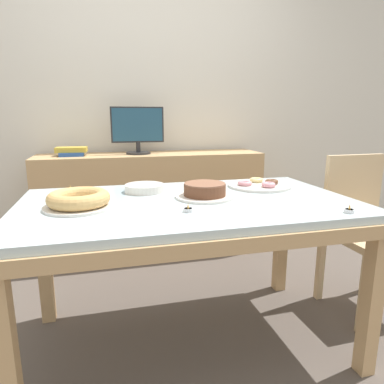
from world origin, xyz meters
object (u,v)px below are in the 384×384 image
computer_monitor (138,131)px  tealight_right_edge (70,190)px  cake_chocolate_round (205,191)px  plate_stack (145,188)px  chair (363,225)px  tealight_centre (70,196)px  cake_golden_bundt (79,200)px  tealight_left_edge (349,211)px  tealight_near_front (188,210)px  pastry_platter (260,185)px  book_stack (72,151)px

computer_monitor → tealight_right_edge: (-0.46, -0.94, -0.27)m
cake_chocolate_round → plate_stack: bearing=142.4°
chair → computer_monitor: 1.78m
plate_stack → tealight_centre: 0.38m
cake_golden_bundt → plate_stack: (0.32, 0.26, -0.02)m
computer_monitor → plate_stack: bearing=-94.1°
tealight_left_edge → tealight_near_front: 0.67m
tealight_centre → tealight_right_edge: size_ratio=1.00×
tealight_near_front → pastry_platter: bearing=38.0°
computer_monitor → plate_stack: (-0.08, -1.04, -0.26)m
tealight_left_edge → tealight_near_front: size_ratio=1.00×
computer_monitor → cake_golden_bundt: computer_monitor is taller
book_stack → cake_chocolate_round: 1.45m
tealight_right_edge → tealight_left_edge: bearing=-32.0°
chair → tealight_right_edge: 1.73m
tealight_left_edge → tealight_centre: same height
pastry_platter → tealight_centre: bearing=-178.7°
tealight_near_front → tealight_centre: bearing=142.7°
cake_chocolate_round → book_stack: bearing=119.8°
plate_stack → tealight_left_edge: size_ratio=5.25×
computer_monitor → tealight_centre: (-0.45, -1.10, -0.27)m
tealight_centre → tealight_right_edge: (-0.01, 0.16, 0.00)m
book_stack → tealight_right_edge: size_ratio=5.96×
computer_monitor → book_stack: bearing=179.8°
pastry_platter → tealight_centre: 1.02m
book_stack → cake_chocolate_round: (0.72, -1.25, -0.09)m
cake_chocolate_round → tealight_centre: cake_chocolate_round is taller
chair → cake_golden_bundt: chair is taller
tealight_centre → tealight_near_front: bearing=-37.3°
pastry_platter → tealight_left_edge: pastry_platter is taller
chair → tealight_left_edge: (-0.53, -0.50, 0.26)m
pastry_platter → tealight_near_front: bearing=-142.0°
book_stack → plate_stack: bearing=-66.9°
cake_golden_bundt → computer_monitor: bearing=73.2°
chair → cake_chocolate_round: (-1.03, -0.09, 0.29)m
pastry_platter → tealight_centre: size_ratio=8.89×
cake_chocolate_round → tealight_left_edge: size_ratio=7.29×
chair → tealight_left_edge: 0.77m
pastry_platter → plate_stack: size_ratio=1.69×
book_stack → tealight_left_edge: (1.22, -1.66, -0.11)m
cake_golden_bundt → tealight_right_edge: size_ratio=7.65×
pastry_platter → tealight_right_edge: size_ratio=8.89×
plate_stack → computer_monitor: bearing=85.9°
plate_stack → chair: bearing=-5.4°
tealight_left_edge → tealight_right_edge: 1.37m
chair → book_stack: bearing=146.3°
book_stack → cake_golden_bundt: book_stack is taller
tealight_near_front → plate_stack: bearing=106.5°
cake_golden_bundt → pastry_platter: size_ratio=0.86×
tealight_left_edge → tealight_right_edge: bearing=148.0°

